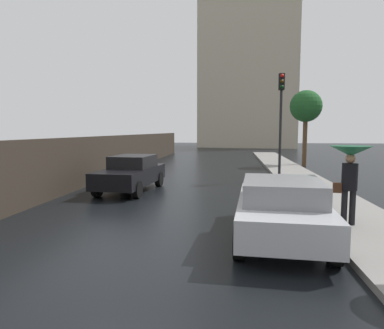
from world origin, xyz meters
TOP-DOWN VIEW (x-y plane):
  - ground at (0.00, 0.00)m, footprint 120.00×120.00m
  - car_black_near_kerb at (-2.02, 7.25)m, footprint 1.97×4.17m
  - car_silver_mid_road at (2.98, 1.71)m, footprint 2.08×4.25m
  - pedestrian_with_umbrella_far at (4.66, 2.63)m, footprint 0.94×0.94m
  - traffic_light at (4.12, 10.73)m, footprint 0.26×0.39m
  - street_tree_near at (6.63, 17.69)m, footprint 2.07×2.07m
  - distant_tower at (4.27, 44.42)m, footprint 14.56×10.39m

SIDE VIEW (x-z plane):
  - ground at x=0.00m, z-range 0.00..0.00m
  - car_silver_mid_road at x=2.98m, z-range 0.04..1.39m
  - car_black_near_kerb at x=-2.02m, z-range 0.02..1.41m
  - pedestrian_with_umbrella_far at x=4.66m, z-range 0.67..2.54m
  - traffic_light at x=4.12m, z-range 1.04..5.87m
  - street_tree_near at x=6.63m, z-range 1.39..6.37m
  - distant_tower at x=4.27m, z-range -2.56..34.22m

